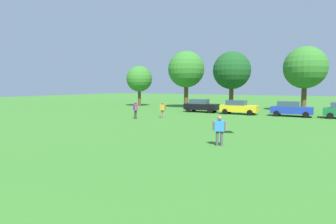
# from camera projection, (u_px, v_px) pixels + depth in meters

# --- Properties ---
(ground_plane) EXTENTS (160.00, 160.00, 0.00)m
(ground_plane) POSITION_uv_depth(u_px,v_px,m) (239.00, 118.00, 29.45)
(ground_plane) COLOR #387528
(adult_bystander) EXTENTS (0.79, 0.44, 1.70)m
(adult_bystander) POSITION_uv_depth(u_px,v_px,m) (220.00, 128.00, 15.88)
(adult_bystander) COLOR #4C4C51
(adult_bystander) RESTS_ON ground
(bystander_near_trees) EXTENTS (0.72, 0.61, 1.80)m
(bystander_near_trees) POSITION_uv_depth(u_px,v_px,m) (136.00, 109.00, 29.01)
(bystander_near_trees) COLOR #3F3833
(bystander_near_trees) RESTS_ON ground
(bystander_midfield) EXTENTS (0.78, 0.42, 1.68)m
(bystander_midfield) POSITION_uv_depth(u_px,v_px,m) (163.00, 108.00, 29.91)
(bystander_midfield) COLOR #8C7259
(bystander_midfield) RESTS_ON ground
(parked_car_black_0) EXTENTS (4.30, 2.02, 1.68)m
(parked_car_black_0) POSITION_uv_depth(u_px,v_px,m) (201.00, 105.00, 36.67)
(parked_car_black_0) COLOR black
(parked_car_black_0) RESTS_ON ground
(parked_car_yellow_1) EXTENTS (4.30, 2.02, 1.68)m
(parked_car_yellow_1) POSITION_uv_depth(u_px,v_px,m) (238.00, 107.00, 33.91)
(parked_car_yellow_1) COLOR yellow
(parked_car_yellow_1) RESTS_ON ground
(parked_car_blue_2) EXTENTS (4.30, 2.02, 1.68)m
(parked_car_blue_2) POSITION_uv_depth(u_px,v_px,m) (291.00, 109.00, 31.47)
(parked_car_blue_2) COLOR #1E38AD
(parked_car_blue_2) RESTS_ON ground
(tree_far_left) EXTENTS (4.33, 4.33, 6.74)m
(tree_far_left) POSITION_uv_depth(u_px,v_px,m) (139.00, 79.00, 47.77)
(tree_far_left) COLOR brown
(tree_far_left) RESTS_ON ground
(tree_left) EXTENTS (5.62, 5.62, 8.76)m
(tree_left) POSITION_uv_depth(u_px,v_px,m) (186.00, 69.00, 43.95)
(tree_left) COLOR brown
(tree_left) RESTS_ON ground
(tree_center) EXTENTS (5.23, 5.23, 8.14)m
(tree_center) POSITION_uv_depth(u_px,v_px,m) (232.00, 71.00, 39.49)
(tree_center) COLOR brown
(tree_center) RESTS_ON ground
(tree_right) EXTENTS (5.44, 5.44, 8.48)m
(tree_right) POSITION_uv_depth(u_px,v_px,m) (305.00, 68.00, 36.76)
(tree_right) COLOR brown
(tree_right) RESTS_ON ground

